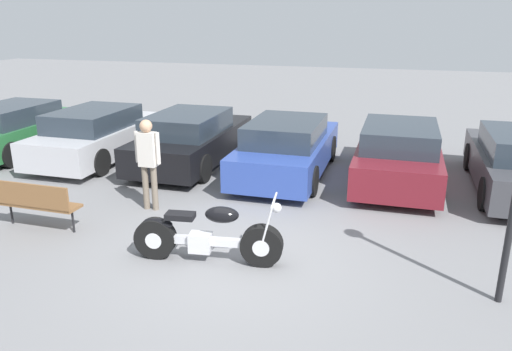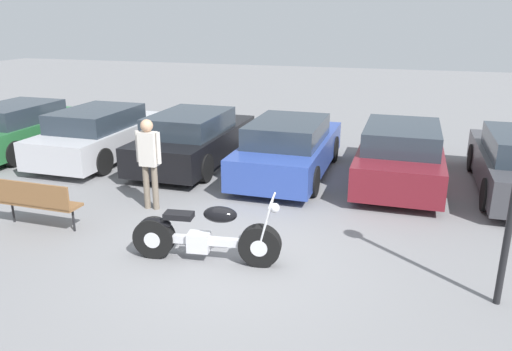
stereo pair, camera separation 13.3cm
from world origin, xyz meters
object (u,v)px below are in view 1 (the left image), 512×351
parked_car_blue (287,148)px  person_standing (148,157)px  parked_car_green (18,129)px  parked_car_silver (99,135)px  motorcycle (206,236)px  park_bench (36,201)px  parked_car_black (192,139)px  parked_car_maroon (398,153)px

parked_car_blue → person_standing: (-2.05, -2.95, 0.43)m
parked_car_green → parked_car_silver: same height
parked_car_green → motorcycle: bearing=-31.9°
park_bench → person_standing: (1.45, 1.45, 0.53)m
parked_car_silver → parked_car_blue: 5.05m
park_bench → parked_car_green: bearing=133.4°
motorcycle → parked_car_green: (-7.36, 4.59, 0.23)m
motorcycle → parked_car_silver: 6.70m
parked_car_black → parked_car_blue: size_ratio=1.00×
motorcycle → parked_car_green: parked_car_green is taller
parked_car_silver → parked_car_black: 2.54m
motorcycle → parked_car_black: 5.39m
parked_car_blue → park_bench: bearing=-128.5°
motorcycle → parked_car_black: bearing=115.4°
motorcycle → parked_car_silver: parked_car_silver is taller
parked_car_green → parked_car_silver: bearing=1.1°
parked_car_green → parked_car_blue: bearing=0.6°
parked_car_black → park_bench: parked_car_black is taller
parked_car_silver → park_bench: (1.55, -4.37, -0.10)m
parked_car_maroon → parked_car_green: bearing=-178.2°
parked_car_silver → parked_car_maroon: (7.58, 0.27, 0.00)m
parked_car_maroon → person_standing: (-4.58, -3.19, 0.43)m
parked_car_green → parked_car_blue: same height
parked_car_blue → parked_car_maroon: size_ratio=1.00×
motorcycle → parked_car_blue: (0.21, 4.67, 0.23)m
motorcycle → park_bench: (-3.29, 0.27, 0.13)m
motorcycle → parked_car_blue: 4.68m
motorcycle → parked_car_blue: parked_car_blue is taller
motorcycle → park_bench: motorcycle is taller
parked_car_silver → park_bench: 4.64m
parked_car_maroon → park_bench: bearing=-142.4°
motorcycle → parked_car_maroon: 5.62m
parked_car_black → parked_car_green: bearing=-176.9°
parked_car_green → parked_car_blue: size_ratio=1.00×
parked_car_green → parked_car_black: bearing=3.1°
parked_car_maroon → park_bench: parked_car_maroon is taller
parked_car_blue → parked_car_black: bearing=175.6°
person_standing → parked_car_maroon: bearing=34.8°
parked_car_green → person_standing: (5.52, -2.87, 0.43)m
motorcycle → park_bench: bearing=175.4°
parked_car_silver → motorcycle: bearing=-43.8°
person_standing → parked_car_silver: bearing=135.8°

